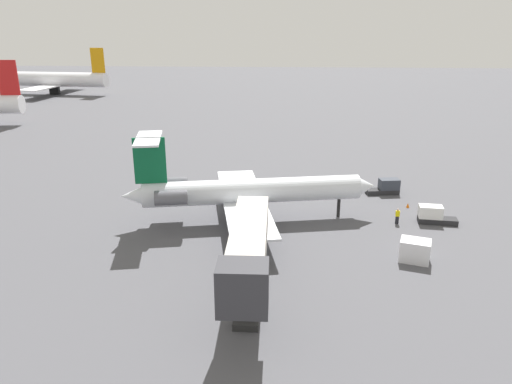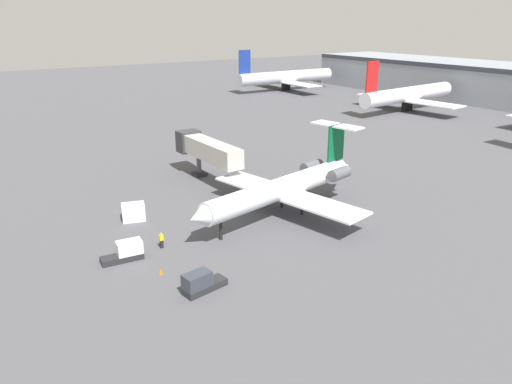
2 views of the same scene
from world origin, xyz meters
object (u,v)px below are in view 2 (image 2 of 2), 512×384
ground_crew_marshaller (161,240)px  baggage_tug_lead (201,283)px  jet_bridge (205,149)px  parked_airliner_west_mid (408,95)px  regional_jet (286,186)px  baggage_tug_trailing (126,252)px  parked_airliner_west_end (286,77)px  cargo_container_uld (133,212)px  traffic_cone_near (161,271)px

ground_crew_marshaller → baggage_tug_lead: bearing=-3.9°
jet_bridge → parked_airliner_west_mid: 71.17m
jet_bridge → baggage_tug_lead: jet_bridge is taller
regional_jet → ground_crew_marshaller: size_ratio=15.93×
baggage_tug_trailing → parked_airliner_west_end: (-84.42, 84.24, 3.37)m
ground_crew_marshaller → cargo_container_uld: 8.56m
ground_crew_marshaller → baggage_tug_lead: (9.70, -0.67, -0.02)m
cargo_container_uld → baggage_tug_lead: bearing=-3.0°
ground_crew_marshaller → cargo_container_uld: (-8.56, 0.29, 0.13)m
baggage_tug_lead → parked_airliner_west_end: size_ratio=0.12×
baggage_tug_lead → cargo_container_uld: (-18.26, 0.96, 0.15)m
parked_airliner_west_end → baggage_tug_lead: bearing=-40.9°
baggage_tug_lead → traffic_cone_near: 5.05m
cargo_container_uld → regional_jet: bearing=62.4°
jet_bridge → traffic_cone_near: jet_bridge is taller
baggage_tug_lead → baggage_tug_trailing: size_ratio=1.01×
baggage_tug_lead → parked_airliner_west_end: (-93.66, 81.04, 3.37)m
cargo_container_uld → traffic_cone_near: bearing=-10.9°
parked_airliner_west_end → parked_airliner_west_mid: size_ratio=1.05×
jet_bridge → cargo_container_uld: bearing=-58.7°
regional_jet → baggage_tug_lead: size_ratio=6.47×
cargo_container_uld → ground_crew_marshaller: bearing=-2.0°
ground_crew_marshaller → traffic_cone_near: (4.94, -2.29, -0.58)m
traffic_cone_near → parked_airliner_west_mid: bearing=116.3°
cargo_container_uld → parked_airliner_west_mid: size_ratio=0.09×
traffic_cone_near → cargo_container_uld: bearing=169.1°
jet_bridge → baggage_tug_trailing: jet_bridge is taller
ground_crew_marshaller → parked_airliner_west_end: 116.27m
ground_crew_marshaller → parked_airliner_west_end: parked_airliner_west_end is taller
regional_jet → baggage_tug_trailing: (0.72, -20.04, -2.63)m
regional_jet → jet_bridge: 17.05m
regional_jet → traffic_cone_near: regional_jet is taller
ground_crew_marshaller → baggage_tug_trailing: 3.90m
ground_crew_marshaller → baggage_tug_trailing: size_ratio=0.41×
baggage_tug_lead → jet_bridge: bearing=150.5°
jet_bridge → baggage_tug_lead: size_ratio=3.46×
regional_jet → baggage_tug_trailing: bearing=-87.9°
jet_bridge → ground_crew_marshaller: jet_bridge is taller
baggage_tug_trailing → cargo_container_uld: size_ratio=1.37×
ground_crew_marshaller → baggage_tug_lead: 9.72m
ground_crew_marshaller → parked_airliner_west_mid: 90.83m
baggage_tug_trailing → parked_airliner_west_end: 119.31m
baggage_tug_lead → cargo_container_uld: 18.28m
regional_jet → parked_airliner_west_end: 105.48m
regional_jet → jet_bridge: (-16.93, -1.66, 1.11)m
jet_bridge → ground_crew_marshaller: (17.20, -14.52, -3.72)m
baggage_tug_trailing → parked_airliner_west_end: bearing=135.1°
baggage_tug_trailing → parked_airliner_west_end: parked_airliner_west_end is taller
baggage_tug_trailing → traffic_cone_near: baggage_tug_trailing is taller
parked_airliner_west_mid → baggage_tug_lead: bearing=-60.8°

